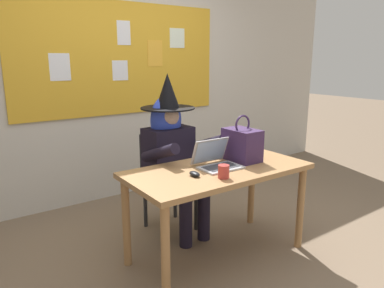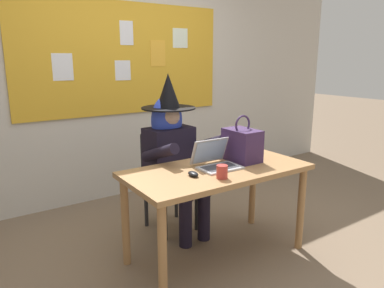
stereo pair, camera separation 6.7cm
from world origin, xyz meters
TOP-DOWN VIEW (x-y plane):
  - ground_plane at (0.00, 0.00)m, footprint 24.00×24.00m
  - wall_back_bulletin at (0.00, 1.72)m, footprint 6.67×1.93m
  - desk_main at (-0.05, -0.02)m, footprint 1.43×0.72m
  - chair_at_desk at (-0.09, 0.69)m, footprint 0.43×0.43m
  - person_costumed at (-0.08, 0.57)m, footprint 0.61×0.72m
  - laptop at (-0.04, 0.01)m, footprint 0.33×0.29m
  - computer_mouse at (-0.31, -0.08)m, footprint 0.07×0.11m
  - handbag at (0.25, 0.03)m, footprint 0.20×0.30m
  - coffee_mug at (-0.17, -0.23)m, footprint 0.08×0.08m

SIDE VIEW (x-z plane):
  - ground_plane at x=0.00m, z-range 0.00..0.00m
  - chair_at_desk at x=-0.09m, z-range 0.05..0.94m
  - desk_main at x=-0.05m, z-range 0.27..1.02m
  - computer_mouse at x=-0.31m, z-range 0.74..0.77m
  - person_costumed at x=-0.08m, z-range 0.07..1.50m
  - coffee_mug at x=-0.17m, z-range 0.74..0.84m
  - laptop at x=-0.04m, z-range 0.68..0.89m
  - handbag at x=0.25m, z-range 0.69..1.06m
  - wall_back_bulletin at x=0.00m, z-range 0.01..2.71m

